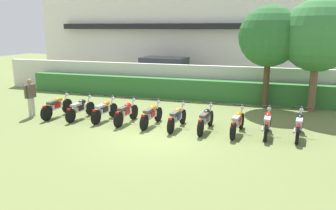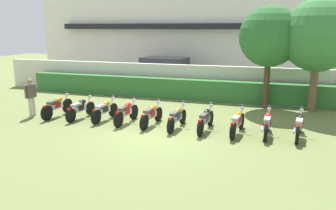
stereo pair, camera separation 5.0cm
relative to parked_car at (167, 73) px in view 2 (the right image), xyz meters
name	(u,v)px [view 2 (the right image)]	position (x,y,z in m)	size (l,w,h in m)	color
ground	(155,136)	(2.44, -9.04, -0.94)	(60.00, 60.00, 0.00)	olive
building	(221,29)	(2.44, 5.04, 2.61)	(25.15, 6.50, 7.09)	white
compound_wall	(199,81)	(2.44, -2.06, -0.08)	(23.89, 0.30, 1.72)	silver
hedge_row	(196,90)	(2.44, -2.76, -0.41)	(19.11, 0.70, 1.06)	#337033
parked_car	(167,73)	(0.00, 0.00, 0.00)	(4.62, 2.35, 1.89)	black
tree_near_inspector	(270,37)	(5.94, -3.43, 2.32)	(2.74, 2.74, 4.65)	#4C3823
tree_far_side	(318,36)	(7.94, -3.56, 2.38)	(3.12, 3.12, 4.90)	brown
motorcycle_in_row_0	(57,106)	(-2.35, -7.80, -0.48)	(0.60, 1.97, 0.97)	black
motorcycle_in_row_1	(81,108)	(-1.25, -7.78, -0.50)	(0.60, 1.90, 0.94)	black
motorcycle_in_row_2	(105,110)	(-0.17, -7.74, -0.50)	(0.60, 1.81, 0.95)	black
motorcycle_in_row_3	(126,112)	(0.83, -7.86, -0.49)	(0.60, 1.83, 0.96)	black
motorcycle_in_row_4	(151,114)	(1.88, -7.87, -0.49)	(0.60, 1.85, 0.95)	black
motorcycle_in_row_5	(177,117)	(2.91, -7.93, -0.50)	(0.60, 1.90, 0.94)	black
motorcycle_in_row_6	(206,119)	(3.98, -7.91, -0.49)	(0.60, 1.94, 0.95)	black
motorcycle_in_row_7	(237,122)	(5.11, -7.93, -0.49)	(0.60, 1.94, 0.95)	black
motorcycle_in_row_8	(267,123)	(6.11, -7.83, -0.48)	(0.60, 1.84, 0.97)	black
motorcycle_in_row_9	(299,125)	(7.15, -7.74, -0.48)	(0.60, 1.97, 0.97)	black
inspector_person	(31,94)	(-3.43, -8.04, 0.00)	(0.22, 0.65, 1.60)	beige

